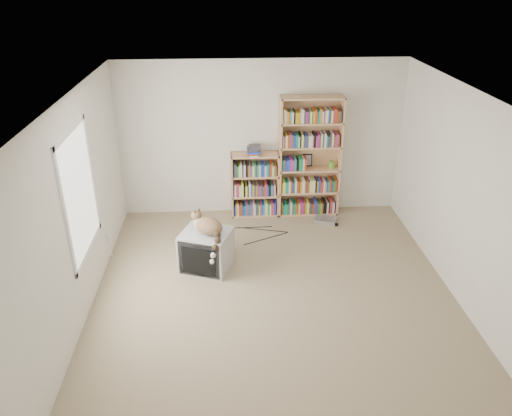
{
  "coord_description": "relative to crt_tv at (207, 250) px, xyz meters",
  "views": [
    {
      "loc": [
        -0.55,
        -5.09,
        3.74
      ],
      "look_at": [
        -0.17,
        1.0,
        0.76
      ],
      "focal_mm": 35.0,
      "sensor_mm": 36.0,
      "label": 1
    }
  ],
  "objects": [
    {
      "name": "wall_front",
      "position": [
        0.86,
        -3.26,
        0.98
      ],
      "size": [
        4.5,
        0.02,
        2.5
      ],
      "primitive_type": "cube",
      "color": "beige",
      "rests_on": "floor"
    },
    {
      "name": "framed_print",
      "position": [
        1.61,
        1.68,
        0.63
      ],
      "size": [
        0.15,
        0.05,
        0.2
      ],
      "primitive_type": "cube",
      "rotation": [
        -0.17,
        0.0,
        0.0
      ],
      "color": "black",
      "rests_on": "bookcase_tall"
    },
    {
      "name": "cat",
      "position": [
        0.05,
        -0.09,
        0.36
      ],
      "size": [
        0.51,
        0.68,
        0.5
      ],
      "rotation": [
        0.0,
        0.0,
        -0.68
      ],
      "color": "#3B2618",
      "rests_on": "crt_tv"
    },
    {
      "name": "ceiling",
      "position": [
        0.86,
        -0.76,
        2.23
      ],
      "size": [
        4.5,
        5.0,
        0.02
      ],
      "primitive_type": "cube",
      "color": "white",
      "rests_on": "wall_back"
    },
    {
      "name": "wall_back",
      "position": [
        0.86,
        1.74,
        0.98
      ],
      "size": [
        4.5,
        0.02,
        2.5
      ],
      "primitive_type": "cube",
      "color": "beige",
      "rests_on": "floor"
    },
    {
      "name": "bookcase_tall",
      "position": [
        1.63,
        1.6,
        0.65
      ],
      "size": [
        0.98,
        0.3,
        1.95
      ],
      "color": "tan",
      "rests_on": "floor"
    },
    {
      "name": "window",
      "position": [
        -1.38,
        -0.56,
        1.13
      ],
      "size": [
        0.02,
        1.22,
        1.52
      ],
      "primitive_type": "cube",
      "color": "white",
      "rests_on": "wall_left"
    },
    {
      "name": "book_stack",
      "position": [
        0.73,
        1.55,
        0.86
      ],
      "size": [
        0.21,
        0.27,
        0.14
      ],
      "primitive_type": "cube",
      "color": "#A43815",
      "rests_on": "bookcase_short"
    },
    {
      "name": "wall_right",
      "position": [
        3.11,
        -0.76,
        0.98
      ],
      "size": [
        0.02,
        5.0,
        2.5
      ],
      "primitive_type": "cube",
      "color": "beige",
      "rests_on": "floor"
    },
    {
      "name": "dvd_player",
      "position": [
        1.87,
        1.2,
        -0.23
      ],
      "size": [
        0.4,
        0.34,
        0.08
      ],
      "primitive_type": "cube",
      "rotation": [
        0.0,
        0.0,
        -0.35
      ],
      "color": "#A6A6AA",
      "rests_on": "floor"
    },
    {
      "name": "green_mug",
      "position": [
        1.99,
        1.58,
        0.58
      ],
      "size": [
        0.1,
        0.1,
        0.11
      ],
      "primitive_type": "cylinder",
      "color": "#5C9A2C",
      "rests_on": "bookcase_tall"
    },
    {
      "name": "wall_left",
      "position": [
        -1.39,
        -0.76,
        0.98
      ],
      "size": [
        0.02,
        5.0,
        2.5
      ],
      "primitive_type": "cube",
      "color": "beige",
      "rests_on": "floor"
    },
    {
      "name": "bookcase_short",
      "position": [
        0.75,
        1.6,
        0.22
      ],
      "size": [
        0.77,
        0.3,
        1.05
      ],
      "color": "tan",
      "rests_on": "floor"
    },
    {
      "name": "floor",
      "position": [
        0.86,
        -0.76,
        -0.27
      ],
      "size": [
        4.5,
        5.0,
        0.01
      ],
      "primitive_type": "cube",
      "color": "tan",
      "rests_on": "ground"
    },
    {
      "name": "floor_cables",
      "position": [
        0.49,
        0.93,
        -0.27
      ],
      "size": [
        1.2,
        0.7,
        0.01
      ],
      "primitive_type": null,
      "color": "black",
      "rests_on": "floor"
    },
    {
      "name": "wall_outlet",
      "position": [
        -1.38,
        0.34,
        0.05
      ],
      "size": [
        0.01,
        0.08,
        0.13
      ],
      "primitive_type": "cube",
      "color": "silver",
      "rests_on": "wall_left"
    },
    {
      "name": "crt_tv",
      "position": [
        0.0,
        0.0,
        0.0
      ],
      "size": [
        0.78,
        0.74,
        0.54
      ],
      "rotation": [
        0.0,
        0.0,
        -0.34
      ],
      "color": "#AFAFB2",
      "rests_on": "floor"
    }
  ]
}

